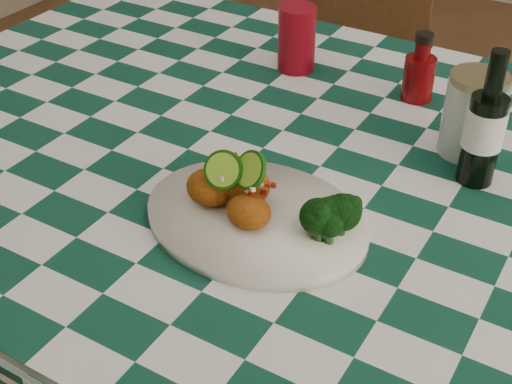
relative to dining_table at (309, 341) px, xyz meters
The scene contains 9 objects.
dining_table is the anchor object (origin of this frame).
plate 0.44m from the dining_table, 93.61° to the right, with size 0.32×0.25×0.02m, color white, non-canonical shape.
fried_chicken_pile 0.49m from the dining_table, 100.54° to the right, with size 0.13×0.09×0.08m, color #A4520F, non-canonical shape.
broccoli_side 0.48m from the dining_table, 63.23° to the right, with size 0.08×0.08×0.06m, color black, non-canonical shape.
red_tumbler 0.57m from the dining_table, 124.63° to the left, with size 0.07×0.07×0.12m, color maroon.
ketchup_bottle 0.54m from the dining_table, 80.45° to the left, with size 0.06×0.06×0.12m, color #5A0407, non-canonical shape.
mason_jar 0.52m from the dining_table, 41.37° to the left, with size 0.09×0.09×0.13m, color #B2BCBA, non-canonical shape.
beer_bottle 0.55m from the dining_table, 21.88° to the left, with size 0.06×0.06×0.21m, color black, non-canonical shape.
wooden_chair_left 0.79m from the dining_table, 112.85° to the left, with size 0.39×0.41×0.86m, color #472814, non-canonical shape.
Camera 1 is at (0.39, -0.84, 1.40)m, focal length 50.00 mm.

